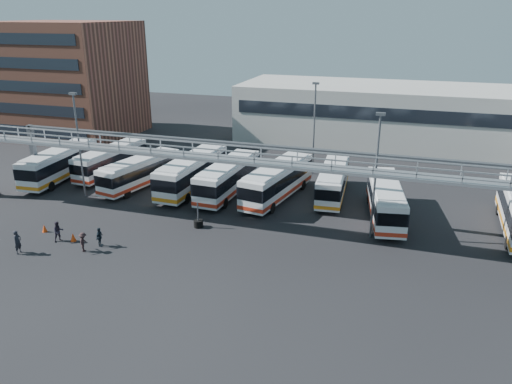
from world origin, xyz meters
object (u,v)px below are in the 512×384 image
(bus_0, at_px, (60,163))
(bus_5, at_px, (277,180))
(pedestrian_a, at_px, (18,242))
(cone_right, at_px, (44,228))
(tire_stack, at_px, (198,223))
(light_pole_back, at_px, (314,124))
(bus_1, at_px, (111,160))
(bus_3, at_px, (192,172))
(bus_2, at_px, (140,171))
(bus_4, at_px, (228,177))
(cone_left, at_px, (73,237))
(bus_7, at_px, (385,199))
(pedestrian_c, at_px, (83,242))
(pedestrian_d, at_px, (99,237))
(pedestrian_b, at_px, (58,231))
(bus_6, at_px, (333,181))
(light_pole_left, at_px, (79,140))
(light_pole_mid, at_px, (376,170))

(bus_0, relative_size, bus_5, 0.98)
(pedestrian_a, height_order, cone_right, pedestrian_a)
(bus_0, xyz_separation_m, tire_stack, (19.49, -7.08, -1.50))
(tire_stack, bearing_deg, light_pole_back, 70.69)
(bus_0, height_order, bus_1, bus_0)
(bus_3, bearing_deg, bus_2, -169.94)
(cone_right, bearing_deg, bus_5, 39.74)
(bus_3, relative_size, bus_4, 1.04)
(pedestrian_a, bearing_deg, bus_3, -25.76)
(bus_4, relative_size, cone_left, 15.98)
(light_pole_back, xyz_separation_m, bus_1, (-21.28, -7.32, -3.98))
(cone_right, bearing_deg, bus_3, 61.22)
(bus_7, bearing_deg, bus_4, 164.68)
(pedestrian_c, xyz_separation_m, pedestrian_d, (0.64, 1.15, -0.00))
(bus_2, relative_size, tire_stack, 4.69)
(bus_0, relative_size, bus_4, 1.02)
(bus_1, distance_m, bus_3, 10.84)
(bus_7, height_order, cone_left, bus_7)
(bus_5, xyz_separation_m, cone_left, (-12.88, -14.29, -1.55))
(pedestrian_b, bearing_deg, bus_0, 71.93)
(bus_1, xyz_separation_m, tire_stack, (15.15, -10.18, -1.37))
(bus_5, xyz_separation_m, cone_right, (-16.29, -13.54, -1.58))
(bus_2, xyz_separation_m, pedestrian_a, (-0.97, -16.33, -0.80))
(pedestrian_d, relative_size, cone_left, 2.21)
(light_pole_back, distance_m, pedestrian_b, 28.59)
(bus_5, distance_m, pedestrian_b, 20.24)
(bus_6, xyz_separation_m, pedestrian_a, (-20.49, -19.47, -0.77))
(light_pole_back, height_order, bus_0, light_pole_back)
(pedestrian_d, xyz_separation_m, cone_left, (-2.59, 0.11, -0.42))
(bus_7, xyz_separation_m, tire_stack, (-14.86, -6.86, -1.43))
(light_pole_left, height_order, pedestrian_a, light_pole_left)
(bus_5, distance_m, pedestrian_a, 23.25)
(bus_6, distance_m, tire_stack, 14.47)
(light_pole_back, bearing_deg, pedestrian_b, -123.49)
(pedestrian_d, relative_size, cone_right, 2.36)
(bus_0, bearing_deg, bus_1, 31.31)
(light_pole_left, bearing_deg, cone_right, -75.97)
(bus_2, relative_size, pedestrian_a, 5.68)
(light_pole_mid, xyz_separation_m, bus_6, (-4.56, 8.27, -4.03))
(cone_left, height_order, tire_stack, tire_stack)
(bus_0, height_order, bus_5, bus_5)
(bus_0, bearing_deg, bus_5, -0.52)
(pedestrian_b, distance_m, cone_right, 2.66)
(pedestrian_b, distance_m, pedestrian_d, 3.64)
(light_pole_mid, relative_size, bus_0, 0.90)
(bus_0, height_order, bus_3, bus_3)
(light_pole_mid, height_order, bus_5, light_pole_mid)
(bus_5, bearing_deg, bus_4, -166.51)
(bus_2, relative_size, bus_4, 0.94)
(light_pole_back, bearing_deg, pedestrian_c, -117.23)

